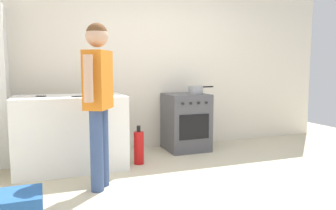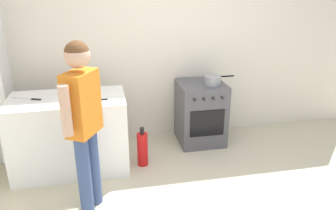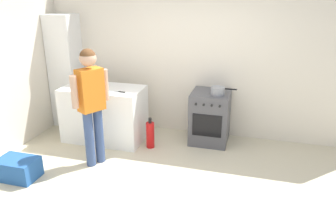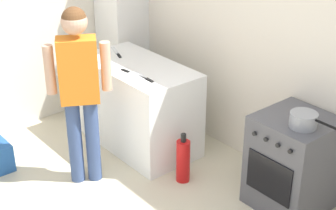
{
  "view_description": "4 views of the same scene",
  "coord_description": "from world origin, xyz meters",
  "px_view_note": "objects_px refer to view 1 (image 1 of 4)",
  "views": [
    {
      "loc": [
        -1.61,
        -2.9,
        1.23
      ],
      "look_at": [
        -0.17,
        0.96,
        0.77
      ],
      "focal_mm": 35.0,
      "sensor_mm": 36.0,
      "label": 1
    },
    {
      "loc": [
        -0.91,
        -2.4,
        2.15
      ],
      "look_at": [
        -0.23,
        0.96,
        0.82
      ],
      "focal_mm": 35.0,
      "sensor_mm": 36.0,
      "label": 2
    },
    {
      "loc": [
        1.02,
        -3.39,
        2.4
      ],
      "look_at": [
        -0.18,
        0.94,
        0.81
      ],
      "focal_mm": 35.0,
      "sensor_mm": 36.0,
      "label": 3
    },
    {
      "loc": [
        2.55,
        -1.61,
        2.78
      ],
      "look_at": [
        -0.24,
        0.69,
        1.02
      ],
      "focal_mm": 55.0,
      "sensor_mm": 36.0,
      "label": 4
    }
  ],
  "objects_px": {
    "pot": "(196,90)",
    "person": "(98,91)",
    "knife_bread": "(32,96)",
    "oven_left": "(186,122)",
    "fire_extinguisher": "(139,147)",
    "knife_carving": "(85,96)",
    "knife_chef": "(98,96)"
  },
  "relations": [
    {
      "from": "pot",
      "to": "person",
      "type": "height_order",
      "value": "person"
    },
    {
      "from": "oven_left",
      "to": "knife_chef",
      "type": "xyz_separation_m",
      "value": [
        -1.39,
        -0.52,
        0.48
      ]
    },
    {
      "from": "pot",
      "to": "knife_bread",
      "type": "xyz_separation_m",
      "value": [
        -2.23,
        -0.25,
        -0.01
      ]
    },
    {
      "from": "knife_carving",
      "to": "oven_left",
      "type": "bearing_deg",
      "value": 19.92
    },
    {
      "from": "oven_left",
      "to": "person",
      "type": "height_order",
      "value": "person"
    },
    {
      "from": "pot",
      "to": "knife_carving",
      "type": "relative_size",
      "value": 1.2
    },
    {
      "from": "pot",
      "to": "knife_chef",
      "type": "distance_m",
      "value": 1.56
    },
    {
      "from": "knife_carving",
      "to": "person",
      "type": "height_order",
      "value": "person"
    },
    {
      "from": "oven_left",
      "to": "fire_extinguisher",
      "type": "xyz_separation_m",
      "value": [
        -0.87,
        -0.48,
        -0.21
      ]
    },
    {
      "from": "person",
      "to": "fire_extinguisher",
      "type": "distance_m",
      "value": 1.21
    },
    {
      "from": "knife_carving",
      "to": "fire_extinguisher",
      "type": "height_order",
      "value": "knife_carving"
    },
    {
      "from": "pot",
      "to": "oven_left",
      "type": "bearing_deg",
      "value": 142.25
    },
    {
      "from": "person",
      "to": "knife_bread",
      "type": "bearing_deg",
      "value": 127.79
    },
    {
      "from": "knife_chef",
      "to": "person",
      "type": "distance_m",
      "value": 0.66
    },
    {
      "from": "knife_bread",
      "to": "pot",
      "type": "bearing_deg",
      "value": 6.4
    },
    {
      "from": "pot",
      "to": "knife_chef",
      "type": "relative_size",
      "value": 1.28
    },
    {
      "from": "pot",
      "to": "fire_extinguisher",
      "type": "xyz_separation_m",
      "value": [
        -0.99,
        -0.39,
        -0.7
      ]
    },
    {
      "from": "oven_left",
      "to": "person",
      "type": "relative_size",
      "value": 0.51
    },
    {
      "from": "knife_bread",
      "to": "fire_extinguisher",
      "type": "xyz_separation_m",
      "value": [
        1.25,
        -0.14,
        -0.69
      ]
    },
    {
      "from": "knife_bread",
      "to": "knife_carving",
      "type": "distance_m",
      "value": 0.62
    },
    {
      "from": "oven_left",
      "to": "knife_bread",
      "type": "height_order",
      "value": "knife_bread"
    },
    {
      "from": "pot",
      "to": "person",
      "type": "distance_m",
      "value": 1.92
    },
    {
      "from": "oven_left",
      "to": "knife_carving",
      "type": "relative_size",
      "value": 2.56
    },
    {
      "from": "pot",
      "to": "fire_extinguisher",
      "type": "height_order",
      "value": "pot"
    },
    {
      "from": "oven_left",
      "to": "fire_extinguisher",
      "type": "distance_m",
      "value": 1.01
    },
    {
      "from": "knife_chef",
      "to": "fire_extinguisher",
      "type": "xyz_separation_m",
      "value": [
        0.52,
        0.05,
        -0.69
      ]
    },
    {
      "from": "pot",
      "to": "person",
      "type": "relative_size",
      "value": 0.24
    },
    {
      "from": "pot",
      "to": "fire_extinguisher",
      "type": "relative_size",
      "value": 0.8
    },
    {
      "from": "knife_bread",
      "to": "fire_extinguisher",
      "type": "distance_m",
      "value": 1.43
    },
    {
      "from": "person",
      "to": "knife_chef",
      "type": "bearing_deg",
      "value": 82.35
    },
    {
      "from": "oven_left",
      "to": "knife_chef",
      "type": "distance_m",
      "value": 1.56
    },
    {
      "from": "fire_extinguisher",
      "to": "knife_bread",
      "type": "bearing_deg",
      "value": 173.73
    }
  ]
}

